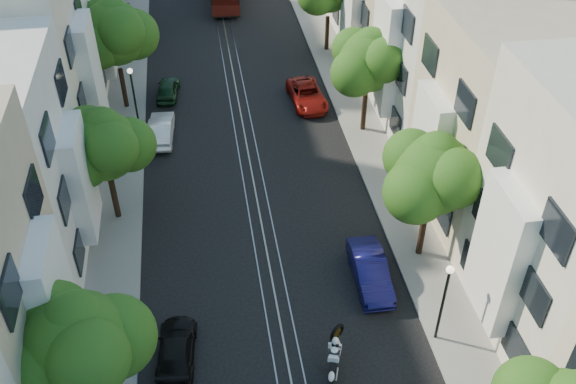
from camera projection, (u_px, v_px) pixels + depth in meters
name	position (u px, v px, depth m)	size (l,w,h in m)	color
ground	(234.00, 77.00, 44.66)	(200.00, 200.00, 0.00)	black
sidewalk_east	(336.00, 68.00, 45.50)	(2.50, 80.00, 0.12)	gray
sidewalk_west	(128.00, 84.00, 43.74)	(2.50, 80.00, 0.12)	gray
rail_left	(226.00, 77.00, 44.59)	(0.06, 80.00, 0.02)	gray
rail_slot	(234.00, 77.00, 44.65)	(0.06, 80.00, 0.02)	gray
rail_right	(242.00, 76.00, 44.72)	(0.06, 80.00, 0.02)	gray
lane_line	(234.00, 77.00, 44.66)	(0.08, 80.00, 0.01)	tan
townhouses_west	(40.00, 19.00, 39.98)	(7.75, 72.00, 11.76)	silver
tree_e_b	(434.00, 176.00, 27.92)	(4.93, 4.08, 6.68)	black
tree_e_c	(369.00, 62.00, 36.48)	(4.84, 3.99, 6.52)	black
tree_w_a	(79.00, 347.00, 20.78)	(4.93, 4.08, 6.68)	black
tree_w_b	(105.00, 147.00, 30.23)	(4.72, 3.87, 6.27)	black
tree_w_c	(115.00, 34.00, 38.29)	(5.13, 4.28, 7.09)	black
lamp_east	(445.00, 293.00, 25.15)	(0.32, 0.32, 4.16)	black
lamp_west	(133.00, 90.00, 37.49)	(0.32, 0.32, 4.16)	black
sportbike_rider	(334.00, 353.00, 25.25)	(1.04, 2.03, 1.66)	black
parked_car_e_mid	(370.00, 271.00, 29.07)	(1.43, 4.11, 1.35)	#0E0D45
parked_car_e_far	(307.00, 95.00, 41.49)	(2.03, 4.40, 1.22)	maroon
parked_car_w_near	(176.00, 349.00, 25.87)	(1.50, 3.70, 1.07)	black
parked_car_w_mid	(161.00, 129.00, 38.27)	(1.37, 3.92, 1.29)	white
parked_car_w_far	(168.00, 89.00, 42.23)	(1.33, 3.31, 1.13)	#13311B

